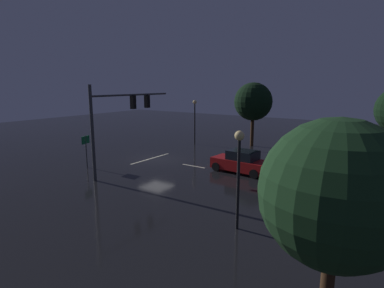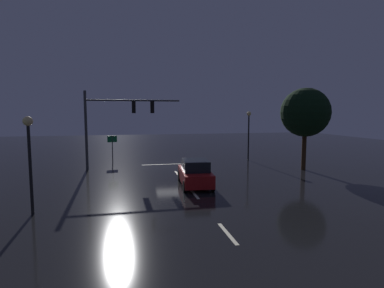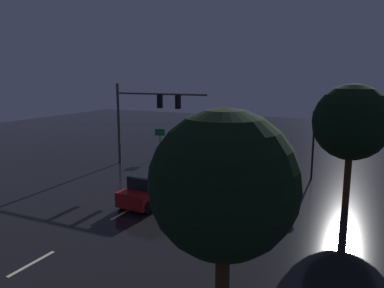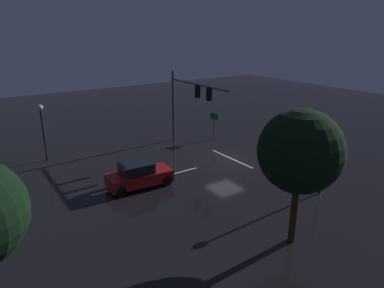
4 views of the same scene
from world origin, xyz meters
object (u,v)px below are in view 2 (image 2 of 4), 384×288
Objects in this scene: car_approaching at (195,173)px; street_lamp_left_kerb at (249,126)px; traffic_signal_assembly at (117,116)px; tree_left_near at (305,113)px; street_lamp_right_kerb at (29,145)px; route_sign at (112,143)px.

street_lamp_left_kerb is at bearing -129.19° from car_approaching.
car_approaching is (-5.02, 7.38, -3.69)m from traffic_signal_assembly.
tree_left_near is at bearing 114.03° from street_lamp_left_kerb.
street_lamp_right_kerb is 0.68× the size of tree_left_near.
traffic_signal_assembly is at bearing 100.59° from route_sign.
car_approaching is 0.92× the size of street_lamp_left_kerb.
car_approaching is 9.83m from street_lamp_right_kerb.
street_lamp_left_kerb is 13.32m from route_sign.
car_approaching is at bearing 117.75° from route_sign.
traffic_signal_assembly is at bearing -55.79° from car_approaching.
route_sign is 17.50m from tree_left_near.
tree_left_near is at bearing 165.57° from traffic_signal_assembly.
traffic_signal_assembly is 11.98m from street_lamp_right_kerb.
route_sign is (-3.01, -14.70, -1.37)m from street_lamp_right_kerb.
car_approaching is at bearing 19.27° from tree_left_near.
traffic_signal_assembly is 1.77× the size of car_approaching.
street_lamp_right_kerb reaches higher than car_approaching.
tree_left_near is (-15.68, 7.22, 2.86)m from route_sign.
street_lamp_left_kerb is 1.06× the size of street_lamp_right_kerb.
street_lamp_right_kerb is at bearing 21.80° from tree_left_near.
car_approaching is 11.34m from tree_left_near.
tree_left_near reaches higher than street_lamp_left_kerb.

